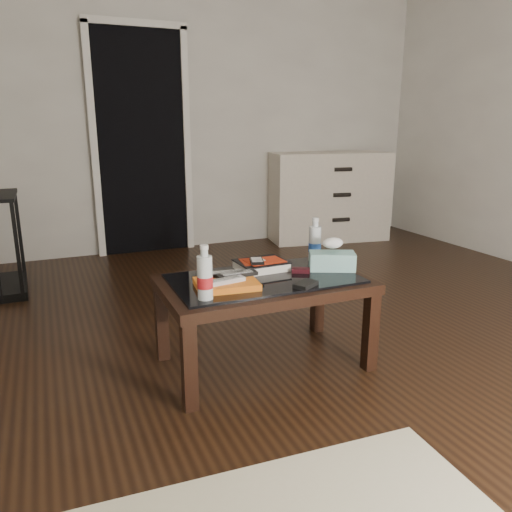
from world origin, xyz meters
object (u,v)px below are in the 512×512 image
(water_bottle_left, at_px, (205,272))
(tissue_box, at_px, (332,261))
(coffee_table, at_px, (264,290))
(water_bottle_right, at_px, (315,239))
(dresser, at_px, (328,196))
(textbook, at_px, (261,265))

(water_bottle_left, xyz_separation_m, tissue_box, (0.73, 0.17, -0.07))
(coffee_table, bearing_deg, water_bottle_right, 24.57)
(tissue_box, bearing_deg, water_bottle_right, 114.50)
(water_bottle_left, height_order, water_bottle_right, same)
(coffee_table, xyz_separation_m, dresser, (1.77, 2.33, 0.05))
(coffee_table, distance_m, textbook, 0.16)
(tissue_box, bearing_deg, textbook, -177.68)
(coffee_table, height_order, water_bottle_right, water_bottle_right)
(coffee_table, distance_m, water_bottle_right, 0.46)
(textbook, distance_m, tissue_box, 0.36)
(coffee_table, height_order, textbook, textbook)
(water_bottle_left, xyz_separation_m, water_bottle_right, (0.74, 0.35, 0.00))
(textbook, distance_m, water_bottle_right, 0.35)
(water_bottle_left, distance_m, tissue_box, 0.76)
(water_bottle_left, bearing_deg, tissue_box, 12.95)
(water_bottle_left, relative_size, tissue_box, 1.03)
(textbook, bearing_deg, coffee_table, -111.57)
(textbook, relative_size, water_bottle_right, 1.05)
(coffee_table, distance_m, tissue_box, 0.40)
(dresser, distance_m, tissue_box, 2.72)
(textbook, relative_size, tissue_box, 1.09)
(coffee_table, bearing_deg, tissue_box, -1.52)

